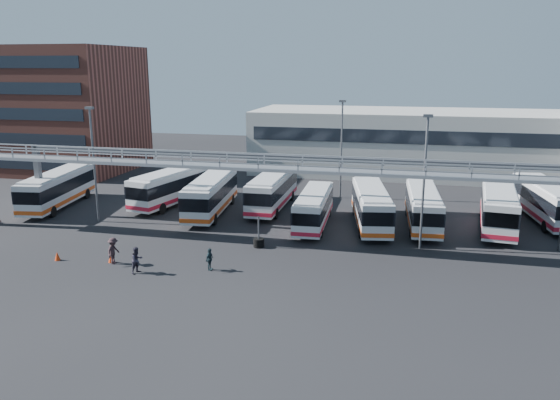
% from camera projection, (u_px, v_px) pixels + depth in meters
% --- Properties ---
extents(ground, '(140.00, 140.00, 0.00)m').
position_uv_depth(ground, '(243.00, 267.00, 37.88)').
color(ground, black).
rests_on(ground, ground).
extents(gantry, '(51.40, 5.15, 7.10)m').
position_uv_depth(gantry, '(264.00, 174.00, 42.10)').
color(gantry, '#96999F').
rests_on(gantry, ground).
extents(apartment_building, '(18.00, 15.00, 16.00)m').
position_uv_depth(apartment_building, '(62.00, 109.00, 71.85)').
color(apartment_building, brown).
rests_on(apartment_building, ground).
extents(warehouse, '(42.00, 14.00, 8.00)m').
position_uv_depth(warehouse, '(418.00, 142.00, 70.15)').
color(warehouse, '#9E9E99').
rests_on(warehouse, ground).
extents(light_pole_left, '(0.70, 0.35, 10.21)m').
position_uv_depth(light_pole_left, '(94.00, 159.00, 47.61)').
color(light_pole_left, '#4C4F54').
rests_on(light_pole_left, ground).
extents(light_pole_mid, '(0.70, 0.35, 10.21)m').
position_uv_depth(light_pole_mid, '(424.00, 175.00, 40.44)').
color(light_pole_mid, '#4C4F54').
rests_on(light_pole_mid, ground).
extents(light_pole_back, '(0.70, 0.35, 10.21)m').
position_uv_depth(light_pole_back, '(341.00, 144.00, 56.39)').
color(light_pole_back, '#4C4F54').
rests_on(light_pole_back, ground).
extents(bus_0, '(4.27, 11.73, 3.49)m').
position_uv_depth(bus_0, '(58.00, 188.00, 53.58)').
color(bus_0, silver).
rests_on(bus_0, ground).
extents(bus_2, '(4.99, 11.84, 3.50)m').
position_uv_depth(bus_2, '(174.00, 185.00, 54.74)').
color(bus_2, silver).
rests_on(bus_2, ground).
extents(bus_3, '(3.84, 11.71, 3.49)m').
position_uv_depth(bus_3, '(211.00, 194.00, 51.13)').
color(bus_3, silver).
rests_on(bus_3, ground).
extents(bus_4, '(2.70, 11.38, 3.45)m').
position_uv_depth(bus_4, '(272.00, 189.00, 53.03)').
color(bus_4, silver).
rests_on(bus_4, ground).
extents(bus_5, '(2.72, 10.16, 3.06)m').
position_uv_depth(bus_5, '(314.00, 207.00, 47.20)').
color(bus_5, silver).
rests_on(bus_5, ground).
extents(bus_6, '(4.41, 11.37, 3.37)m').
position_uv_depth(bus_6, '(371.00, 205.00, 47.21)').
color(bus_6, silver).
rests_on(bus_6, ground).
extents(bus_7, '(3.08, 10.84, 3.26)m').
position_uv_depth(bus_7, '(423.00, 207.00, 47.01)').
color(bus_7, silver).
rests_on(bus_7, ground).
extents(bus_8, '(3.91, 11.79, 3.52)m').
position_uv_depth(bus_8, '(498.00, 206.00, 46.53)').
color(bus_8, silver).
rests_on(bus_8, ground).
extents(bus_9, '(4.08, 11.62, 3.46)m').
position_uv_depth(bus_9, '(546.00, 200.00, 48.65)').
color(bus_9, silver).
rests_on(bus_9, ground).
extents(pedestrian_b, '(0.97, 1.08, 1.82)m').
position_uv_depth(pedestrian_b, '(137.00, 260.00, 36.68)').
color(pedestrian_b, '#282433').
rests_on(pedestrian_b, ground).
extents(pedestrian_c, '(0.75, 1.26, 1.91)m').
position_uv_depth(pedestrian_c, '(113.00, 251.00, 38.37)').
color(pedestrian_c, '#2E1E22').
rests_on(pedestrian_c, ground).
extents(pedestrian_d, '(0.50, 0.96, 1.56)m').
position_uv_depth(pedestrian_d, '(210.00, 259.00, 37.20)').
color(pedestrian_d, '#1C2C32').
rests_on(pedestrian_d, ground).
extents(cone_left, '(0.43, 0.43, 0.64)m').
position_uv_depth(cone_left, '(57.00, 256.00, 39.19)').
color(cone_left, red).
rests_on(cone_left, ground).
extents(cone_right, '(0.46, 0.46, 0.62)m').
position_uv_depth(cone_right, '(111.00, 258.00, 38.80)').
color(cone_right, red).
rests_on(cone_right, ground).
extents(tire_stack, '(0.85, 0.85, 2.43)m').
position_uv_depth(tire_stack, '(259.00, 242.00, 42.05)').
color(tire_stack, black).
rests_on(tire_stack, ground).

